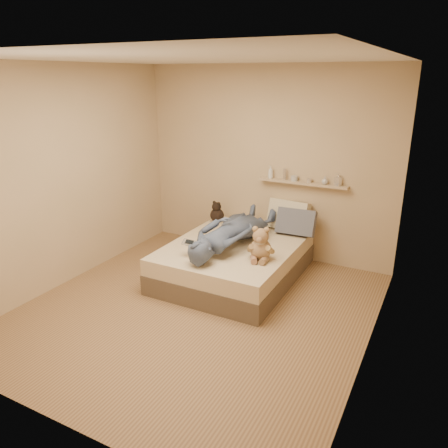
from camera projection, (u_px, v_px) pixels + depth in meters
The scene contains 10 objects.
room at pixel (194, 196), 4.40m from camera, with size 3.80×3.80×3.80m.
bed at pixel (234, 261), 5.53m from camera, with size 1.50×1.90×0.45m.
game_console at pixel (190, 243), 5.02m from camera, with size 0.20×0.09×0.07m.
teddy_bear at pixel (261, 246), 4.94m from camera, with size 0.32×0.33×0.40m.
dark_plush at pixel (217, 213), 6.24m from camera, with size 0.20×0.20×0.31m.
pillow_cream at pixel (288, 215), 5.91m from camera, with size 0.55×0.16×0.40m, color #C2B899.
pillow_grey at pixel (296, 222), 5.73m from camera, with size 0.50×0.14×0.34m, color slate.
person at pixel (231, 231), 5.34m from camera, with size 0.60×1.63×0.39m, color #4C5877.
wall_shelf at pixel (302, 183), 5.76m from camera, with size 1.20×0.12×0.03m, color tan.
shelf_bottles at pixel (306, 177), 5.72m from camera, with size 1.01×0.10×0.17m.
Camera 1 is at (2.24, -3.63, 2.46)m, focal length 35.00 mm.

